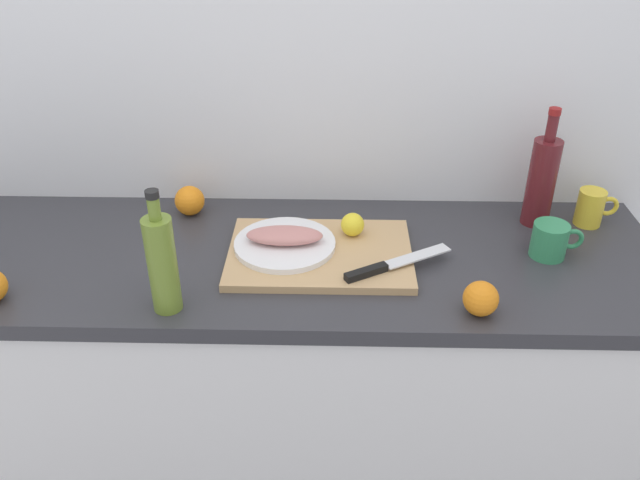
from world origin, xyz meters
name	(u,v)px	position (x,y,z in m)	size (l,w,h in m)	color
back_wall	(272,78)	(0.00, 0.33, 1.25)	(3.20, 0.05, 2.50)	white
kitchen_counter	(273,387)	(0.00, 0.00, 0.45)	(2.00, 0.60, 0.90)	white
cutting_board	(320,254)	(0.14, -0.01, 0.91)	(0.45, 0.32, 0.02)	tan
white_plate	(285,244)	(0.05, 0.01, 0.93)	(0.25, 0.25, 0.01)	white
fish_fillet	(285,235)	(0.05, 0.01, 0.95)	(0.19, 0.08, 0.04)	tan
chef_knife	(385,266)	(0.29, -0.09, 0.93)	(0.27, 0.17, 0.02)	silver
lemon_0	(353,225)	(0.22, 0.07, 0.95)	(0.06, 0.06, 0.06)	yellow
olive_oil_bottle	(162,262)	(-0.20, -0.22, 1.02)	(0.06, 0.06, 0.29)	olive
wine_bottle	(542,180)	(0.71, 0.18, 1.03)	(0.07, 0.07, 0.32)	#59191E
coffee_mug_0	(550,240)	(0.71, 0.01, 0.94)	(0.13, 0.09, 0.09)	#338C59
coffee_mug_1	(591,208)	(0.86, 0.18, 0.95)	(0.11, 0.07, 0.10)	yellow
orange_1	(190,201)	(-0.23, 0.21, 0.94)	(0.08, 0.08, 0.08)	orange
orange_2	(481,299)	(0.49, -0.23, 0.94)	(0.08, 0.08, 0.08)	orange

